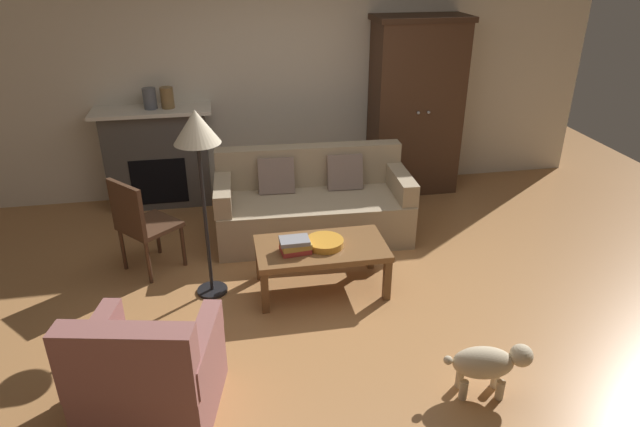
% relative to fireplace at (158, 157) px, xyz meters
% --- Properties ---
extents(ground_plane, '(9.60, 9.60, 0.00)m').
position_rel_fireplace_xyz_m(ground_plane, '(1.55, -2.30, -0.57)').
color(ground_plane, '#B27A47').
extents(back_wall, '(7.20, 0.10, 2.80)m').
position_rel_fireplace_xyz_m(back_wall, '(1.55, 0.25, 0.83)').
color(back_wall, silver).
rests_on(back_wall, ground).
extents(fireplace, '(1.26, 0.48, 1.12)m').
position_rel_fireplace_xyz_m(fireplace, '(0.00, 0.00, 0.00)').
color(fireplace, '#4C4947').
rests_on(fireplace, ground).
extents(armoire, '(1.06, 0.57, 2.02)m').
position_rel_fireplace_xyz_m(armoire, '(2.95, -0.08, 0.44)').
color(armoire, '#472D1E').
rests_on(armoire, ground).
extents(couch, '(1.95, 0.93, 0.86)m').
position_rel_fireplace_xyz_m(couch, '(1.57, -1.06, -0.25)').
color(couch, tan).
rests_on(couch, ground).
extents(coffee_table, '(1.10, 0.60, 0.42)m').
position_rel_fireplace_xyz_m(coffee_table, '(1.47, -2.07, -0.20)').
color(coffee_table, brown).
rests_on(coffee_table, ground).
extents(fruit_bowl, '(0.32, 0.32, 0.06)m').
position_rel_fireplace_xyz_m(fruit_bowl, '(1.50, -2.08, -0.12)').
color(fruit_bowl, orange).
rests_on(fruit_bowl, coffee_table).
extents(book_stack, '(0.26, 0.19, 0.12)m').
position_rel_fireplace_xyz_m(book_stack, '(1.24, -2.14, -0.09)').
color(book_stack, '#B73833').
rests_on(book_stack, coffee_table).
extents(mantel_vase_slate, '(0.14, 0.14, 0.22)m').
position_rel_fireplace_xyz_m(mantel_vase_slate, '(0.00, -0.02, 0.66)').
color(mantel_vase_slate, '#565B66').
rests_on(mantel_vase_slate, fireplace).
extents(mantel_vase_bronze, '(0.14, 0.14, 0.22)m').
position_rel_fireplace_xyz_m(mantel_vase_bronze, '(0.18, -0.02, 0.66)').
color(mantel_vase_bronze, olive).
rests_on(mantel_vase_bronze, fireplace).
extents(armchair_near_left, '(0.91, 0.91, 0.88)m').
position_rel_fireplace_xyz_m(armchair_near_left, '(0.17, -3.33, -0.25)').
color(armchair_near_left, '#935B56').
rests_on(armchair_near_left, ground).
extents(side_chair_wooden, '(0.62, 0.62, 0.90)m').
position_rel_fireplace_xyz_m(side_chair_wooden, '(-0.05, -1.50, -0.06)').
color(side_chair_wooden, '#472D1E').
rests_on(side_chair_wooden, ground).
extents(floor_lamp, '(0.36, 0.36, 1.60)m').
position_rel_fireplace_xyz_m(floor_lamp, '(0.53, -1.96, 0.81)').
color(floor_lamp, black).
rests_on(floor_lamp, ground).
extents(dog, '(0.57, 0.27, 0.39)m').
position_rel_fireplace_xyz_m(dog, '(2.31, -3.51, -0.32)').
color(dog, beige).
rests_on(dog, ground).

